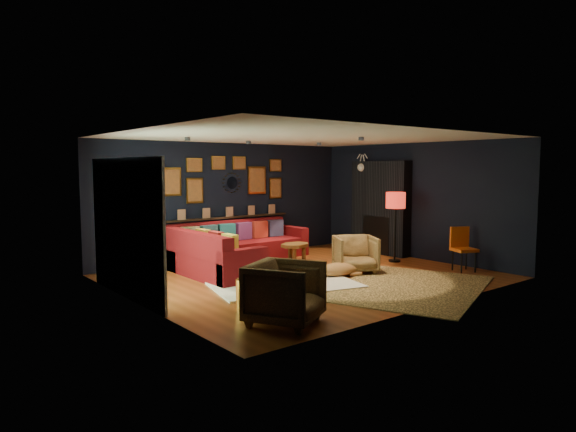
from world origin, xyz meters
TOP-DOWN VIEW (x-y plane):
  - floor at (0.00, 0.00)m, footprint 6.50×6.50m
  - room_walls at (0.00, 0.00)m, footprint 6.50×6.50m
  - sectional at (-0.61, 1.81)m, footprint 3.41×2.69m
  - ledge at (0.00, 2.68)m, footprint 3.20×0.12m
  - gallery_wall at (-0.01, 2.72)m, footprint 3.15×0.04m
  - sunburst_mirror at (0.10, 2.72)m, footprint 0.47×0.16m
  - fireplace at (3.09, 0.90)m, footprint 0.31×1.60m
  - deer_head at (3.14, 1.40)m, footprint 0.50×0.28m
  - sliding_door at (-3.22, 0.60)m, footprint 0.06×2.80m
  - ceiling_spots at (-0.00, 0.80)m, footprint 3.30×2.50m
  - shag_rug at (-0.75, -0.20)m, footprint 2.85×2.37m
  - leopard_rug at (0.77, -1.80)m, footprint 3.77×3.26m
  - coffee_table at (0.85, 1.35)m, footprint 0.79×0.65m
  - pouf at (-0.48, 1.50)m, footprint 0.47×0.47m
  - armchair_left at (-2.13, -2.05)m, footprint 1.17×1.14m
  - armchair_right at (1.00, -0.31)m, footprint 1.03×1.02m
  - gold_stool at (-2.12, -1.17)m, footprint 0.36×0.36m
  - orange_chair at (2.78, -1.51)m, footprint 0.54×0.54m
  - floor_lamp at (2.50, -0.05)m, footprint 0.42×0.42m
  - dog at (0.46, -0.41)m, footprint 1.21×0.82m

SIDE VIEW (x-z plane):
  - floor at x=0.00m, z-range 0.00..0.00m
  - leopard_rug at x=0.77m, z-range 0.00..0.02m
  - shag_rug at x=-0.75m, z-range 0.00..0.03m
  - pouf at x=-0.48m, z-range 0.03..0.34m
  - dog at x=0.46m, z-range 0.02..0.37m
  - gold_stool at x=-2.12m, z-range 0.00..0.44m
  - coffee_table at x=0.85m, z-range 0.14..0.50m
  - sectional at x=-0.61m, z-range -0.11..0.75m
  - armchair_right at x=1.00m, z-range 0.00..0.79m
  - armchair_left at x=-2.13m, z-range 0.00..0.90m
  - orange_chair at x=2.78m, z-range 0.08..0.95m
  - ledge at x=0.00m, z-range 0.90..0.94m
  - fireplace at x=3.09m, z-range -0.08..2.12m
  - sliding_door at x=-3.22m, z-range 0.00..2.20m
  - floor_lamp at x=2.50m, z-range 0.51..2.03m
  - room_walls at x=0.00m, z-range -1.66..4.84m
  - sunburst_mirror at x=0.10m, z-range 1.46..1.93m
  - gallery_wall at x=-0.01m, z-range 1.30..2.32m
  - deer_head at x=3.14m, z-range 1.83..2.28m
  - ceiling_spots at x=0.00m, z-range 2.53..2.59m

